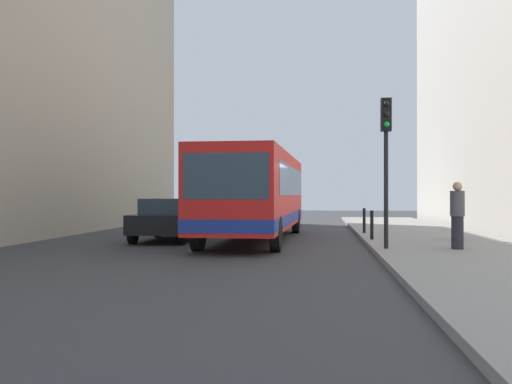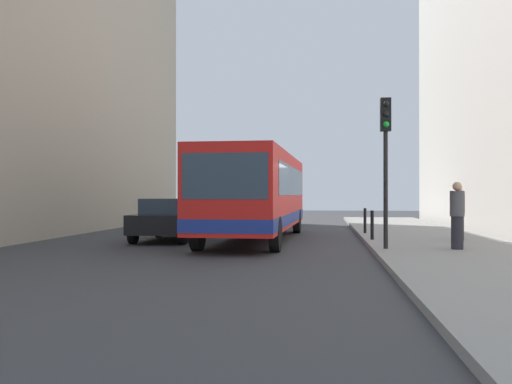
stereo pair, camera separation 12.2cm
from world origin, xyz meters
The scene contains 10 objects.
ground_plane centered at (0.00, 0.00, 0.00)m, with size 80.00×80.00×0.00m, color #38383A.
sidewalk centered at (5.40, 0.00, 0.07)m, with size 4.40×40.00×0.15m, color gray.
bus centered at (-0.48, 2.91, 1.73)m, with size 2.87×11.09×3.00m.
car_beside_bus centered at (-3.52, 2.43, 0.78)m, with size 1.89×4.41×1.48m.
car_behind_bus centered at (-0.65, 11.95, 0.78)m, with size 1.94×4.44×1.48m.
traffic_light centered at (3.55, -1.33, 3.01)m, with size 0.28×0.33×4.10m.
bollard_near centered at (3.45, 1.73, 0.62)m, with size 0.11×0.11×0.95m, color black.
bollard_mid centered at (3.45, 4.84, 0.62)m, with size 0.11×0.11×0.95m, color black.
pedestrian_near_signal centered at (5.45, -1.25, 1.06)m, with size 0.38×0.38×1.82m.
pedestrian_mid_sidewalk centered at (6.21, 1.86, 1.05)m, with size 0.38×0.38×1.79m.
Camera 2 is at (1.85, -16.86, 1.63)m, focal length 39.30 mm.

